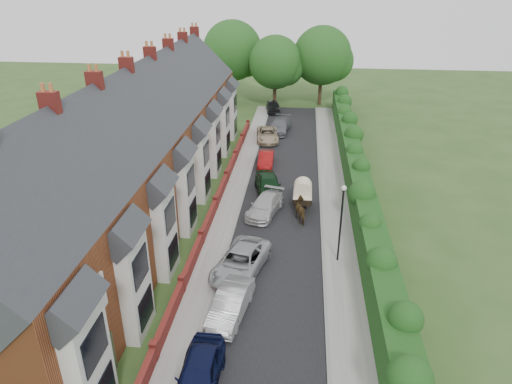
{
  "coord_description": "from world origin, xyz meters",
  "views": [
    {
      "loc": [
        0.89,
        -20.0,
        15.99
      ],
      "look_at": [
        -2.17,
        8.81,
        2.2
      ],
      "focal_mm": 32.0,
      "sensor_mm": 36.0,
      "label": 1
    }
  ],
  "objects_px": {
    "horse_cart": "(303,192)",
    "car_grey": "(280,126)",
    "car_red": "(266,159)",
    "car_black": "(273,107)",
    "lamppost": "(342,214)",
    "horse": "(302,210)",
    "car_silver_b": "(241,262)",
    "car_navy": "(199,374)",
    "car_green": "(268,185)",
    "car_white": "(265,205)",
    "car_silver_a": "(231,304)",
    "car_beige": "(267,135)"
  },
  "relations": [
    {
      "from": "horse_cart",
      "to": "car_grey",
      "type": "bearing_deg",
      "value": 98.64
    },
    {
      "from": "car_red",
      "to": "car_black",
      "type": "bearing_deg",
      "value": 90.68
    },
    {
      "from": "car_red",
      "to": "lamppost",
      "type": "bearing_deg",
      "value": -70.67
    },
    {
      "from": "horse",
      "to": "horse_cart",
      "type": "relative_size",
      "value": 0.61
    },
    {
      "from": "lamppost",
      "to": "car_silver_b",
      "type": "height_order",
      "value": "lamppost"
    },
    {
      "from": "car_navy",
      "to": "car_silver_b",
      "type": "relative_size",
      "value": 0.84
    },
    {
      "from": "car_green",
      "to": "horse",
      "type": "distance_m",
      "value": 5.03
    },
    {
      "from": "car_black",
      "to": "lamppost",
      "type": "bearing_deg",
      "value": -86.95
    },
    {
      "from": "car_silver_b",
      "to": "car_grey",
      "type": "xyz_separation_m",
      "value": [
        0.71,
        27.15,
        0.01
      ]
    },
    {
      "from": "car_black",
      "to": "car_navy",
      "type": "bearing_deg",
      "value": -97.72
    },
    {
      "from": "car_silver_b",
      "to": "car_white",
      "type": "bearing_deg",
      "value": 97.84
    },
    {
      "from": "lamppost",
      "to": "horse",
      "type": "bearing_deg",
      "value": 114.52
    },
    {
      "from": "car_silver_b",
      "to": "car_grey",
      "type": "relative_size",
      "value": 1.03
    },
    {
      "from": "car_red",
      "to": "horse_cart",
      "type": "height_order",
      "value": "horse_cart"
    },
    {
      "from": "car_navy",
      "to": "horse",
      "type": "bearing_deg",
      "value": 75.53
    },
    {
      "from": "car_silver_b",
      "to": "car_green",
      "type": "distance_m",
      "value": 10.98
    },
    {
      "from": "car_silver_a",
      "to": "car_grey",
      "type": "xyz_separation_m",
      "value": [
        0.73,
        30.94,
        0.03
      ]
    },
    {
      "from": "car_navy",
      "to": "car_black",
      "type": "bearing_deg",
      "value": 90.62
    },
    {
      "from": "lamppost",
      "to": "car_white",
      "type": "relative_size",
      "value": 1.14
    },
    {
      "from": "car_white",
      "to": "horse_cart",
      "type": "xyz_separation_m",
      "value": [
        2.72,
        1.3,
        0.65
      ]
    },
    {
      "from": "car_silver_a",
      "to": "car_beige",
      "type": "distance_m",
      "value": 27.81
    },
    {
      "from": "car_silver_a",
      "to": "horse_cart",
      "type": "relative_size",
      "value": 1.35
    },
    {
      "from": "car_white",
      "to": "horse_cart",
      "type": "bearing_deg",
      "value": 40.42
    },
    {
      "from": "lamppost",
      "to": "car_red",
      "type": "bearing_deg",
      "value": 110.69
    },
    {
      "from": "car_black",
      "to": "horse_cart",
      "type": "distance_m",
      "value": 26.88
    },
    {
      "from": "car_black",
      "to": "car_green",
      "type": "bearing_deg",
      "value": -94.54
    },
    {
      "from": "car_navy",
      "to": "car_green",
      "type": "height_order",
      "value": "car_green"
    },
    {
      "from": "car_beige",
      "to": "car_grey",
      "type": "relative_size",
      "value": 0.95
    },
    {
      "from": "car_green",
      "to": "car_beige",
      "type": "xyz_separation_m",
      "value": [
        -1.15,
        13.05,
        -0.13
      ]
    },
    {
      "from": "lamppost",
      "to": "car_silver_b",
      "type": "relative_size",
      "value": 0.98
    },
    {
      "from": "car_silver_a",
      "to": "car_black",
      "type": "distance_m",
      "value": 39.2
    },
    {
      "from": "car_green",
      "to": "car_red",
      "type": "bearing_deg",
      "value": 84.79
    },
    {
      "from": "car_green",
      "to": "car_black",
      "type": "bearing_deg",
      "value": 81.29
    },
    {
      "from": "car_navy",
      "to": "car_silver_b",
      "type": "distance_m",
      "value": 8.53
    },
    {
      "from": "car_navy",
      "to": "car_red",
      "type": "distance_m",
      "value": 25.48
    },
    {
      "from": "car_white",
      "to": "car_beige",
      "type": "height_order",
      "value": "car_beige"
    },
    {
      "from": "car_navy",
      "to": "car_grey",
      "type": "height_order",
      "value": "car_navy"
    },
    {
      "from": "lamppost",
      "to": "car_beige",
      "type": "xyz_separation_m",
      "value": [
        -6.19,
        22.26,
        -2.63
      ]
    },
    {
      "from": "car_navy",
      "to": "car_silver_a",
      "type": "distance_m",
      "value": 4.76
    },
    {
      "from": "horse",
      "to": "car_navy",
      "type": "bearing_deg",
      "value": 54.13
    },
    {
      "from": "car_grey",
      "to": "car_black",
      "type": "relative_size",
      "value": 1.21
    },
    {
      "from": "lamppost",
      "to": "car_black",
      "type": "bearing_deg",
      "value": 100.77
    },
    {
      "from": "car_green",
      "to": "car_beige",
      "type": "relative_size",
      "value": 0.98
    },
    {
      "from": "horse",
      "to": "horse_cart",
      "type": "distance_m",
      "value": 2.15
    },
    {
      "from": "lamppost",
      "to": "car_navy",
      "type": "relative_size",
      "value": 1.17
    },
    {
      "from": "lamppost",
      "to": "car_black",
      "type": "relative_size",
      "value": 1.23
    },
    {
      "from": "car_silver_a",
      "to": "car_black",
      "type": "bearing_deg",
      "value": 100.09
    },
    {
      "from": "car_silver_b",
      "to": "car_white",
      "type": "xyz_separation_m",
      "value": [
        0.78,
        7.55,
        -0.07
      ]
    },
    {
      "from": "car_black",
      "to": "horse_cart",
      "type": "height_order",
      "value": "horse_cart"
    },
    {
      "from": "car_green",
      "to": "car_red",
      "type": "distance_m",
      "value": 6.05
    }
  ]
}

